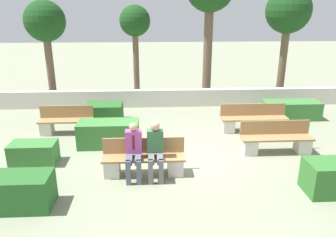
{
  "coord_description": "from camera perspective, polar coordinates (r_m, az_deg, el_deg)",
  "views": [
    {
      "loc": [
        -0.74,
        -8.06,
        3.84
      ],
      "look_at": [
        -0.28,
        0.5,
        0.9
      ],
      "focal_mm": 35.0,
      "sensor_mm": 36.0,
      "label": 1
    }
  ],
  "objects": [
    {
      "name": "bench_back",
      "position": [
        10.86,
        -17.32,
        -0.85
      ],
      "size": [
        1.67,
        0.49,
        0.86
      ],
      "rotation": [
        0.0,
        0.0,
        -0.19
      ],
      "color": "#A37A4C",
      "rests_on": "ground_plane"
    },
    {
      "name": "bench_right_side",
      "position": [
        9.51,
        18.31,
        -3.71
      ],
      "size": [
        1.95,
        0.48,
        0.86
      ],
      "rotation": [
        0.0,
        0.0,
        -0.09
      ],
      "color": "#A37A4C",
      "rests_on": "ground_plane"
    },
    {
      "name": "tree_leftmost",
      "position": [
        14.44,
        -20.62,
        15.19
      ],
      "size": [
        1.63,
        1.63,
        4.11
      ],
      "color": "brown",
      "rests_on": "ground_plane"
    },
    {
      "name": "person_seated_man",
      "position": [
        7.63,
        -6.0,
        -5.27
      ],
      "size": [
        0.38,
        0.63,
        1.32
      ],
      "color": "#515B70",
      "rests_on": "ground_plane"
    },
    {
      "name": "hedge_block_near_right",
      "position": [
        12.56,
        20.62,
        1.4
      ],
      "size": [
        1.98,
        0.79,
        0.64
      ],
      "color": "#3D7A38",
      "rests_on": "ground_plane"
    },
    {
      "name": "hedge_block_mid_right",
      "position": [
        11.7,
        -11.04,
        1.02
      ],
      "size": [
        1.27,
        0.89,
        0.63
      ],
      "color": "#286028",
      "rests_on": "ground_plane"
    },
    {
      "name": "hedge_block_near_left",
      "position": [
        9.12,
        -22.32,
        -5.58
      ],
      "size": [
        1.15,
        0.63,
        0.56
      ],
      "color": "#3D7A38",
      "rests_on": "ground_plane"
    },
    {
      "name": "tree_rightmost",
      "position": [
        15.19,
        20.2,
        16.86
      ],
      "size": [
        1.88,
        1.88,
        4.62
      ],
      "color": "brown",
      "rests_on": "ground_plane"
    },
    {
      "name": "person_seated_woman",
      "position": [
        7.61,
        -2.21,
        -5.04
      ],
      "size": [
        0.38,
        0.63,
        1.35
      ],
      "color": "slate",
      "rests_on": "ground_plane"
    },
    {
      "name": "hedge_block_far_left",
      "position": [
        7.35,
        -25.41,
        -11.45
      ],
      "size": [
        1.54,
        0.72,
        0.7
      ],
      "color": "#286028",
      "rests_on": "ground_plane"
    },
    {
      "name": "tree_center_left",
      "position": [
        14.3,
        -5.78,
        16.0
      ],
      "size": [
        1.29,
        1.29,
        3.92
      ],
      "color": "brown",
      "rests_on": "ground_plane"
    },
    {
      "name": "perimeter_wall",
      "position": [
        13.24,
        0.25,
        3.61
      ],
      "size": [
        14.62,
        0.3,
        0.68
      ],
      "color": "beige",
      "rests_on": "ground_plane"
    },
    {
      "name": "bench_front",
      "position": [
        7.91,
        -4.23,
        -7.4
      ],
      "size": [
        1.97,
        0.48,
        0.86
      ],
      "color": "#A37A4C",
      "rests_on": "ground_plane"
    },
    {
      "name": "ground_plane",
      "position": [
        8.96,
        1.99,
        -6.46
      ],
      "size": [
        60.0,
        60.0,
        0.0
      ],
      "primitive_type": "plane",
      "color": "gray"
    },
    {
      "name": "hedge_block_far_right",
      "position": [
        9.59,
        -10.29,
        -2.63
      ],
      "size": [
        1.73,
        0.76,
        0.73
      ],
      "color": "#3D7A38",
      "rests_on": "ground_plane"
    },
    {
      "name": "bench_left_side",
      "position": [
        10.93,
        14.72,
        -0.37
      ],
      "size": [
        2.14,
        0.48,
        0.86
      ],
      "rotation": [
        0.0,
        0.0,
        -0.15
      ],
      "color": "#A37A4C",
      "rests_on": "ground_plane"
    }
  ]
}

